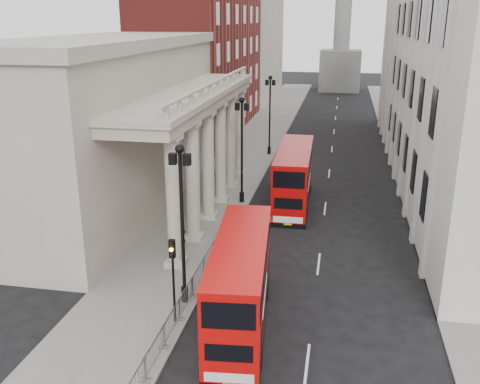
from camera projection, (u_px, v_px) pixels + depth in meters
The scene contains 19 objects.
ground at pixel (173, 349), 23.93m from camera, with size 260.00×260.00×0.00m, color black.
sidewalk_west at pixel (237, 168), 52.45m from camera, with size 6.00×140.00×0.12m, color slate.
sidewalk_east at pixel (411, 177), 49.51m from camera, with size 3.00×140.00×0.12m, color slate.
kerb at pixel (266, 169), 51.93m from camera, with size 0.20×140.00×0.14m, color slate.
portico_building at pixel (110, 129), 40.74m from camera, with size 9.00×28.00×12.00m, color gray.
brick_building at pixel (206, 44), 67.20m from camera, with size 9.00×32.00×22.00m, color maroon.
west_building_far at pixel (249, 41), 97.38m from camera, with size 9.00×30.00×20.00m, color gray.
east_building at pixel (452, 37), 47.07m from camera, with size 8.00×55.00×25.00m, color beige.
monument_column at pixel (343, 8), 103.78m from camera, with size 8.00×8.00×54.20m.
lamp_post_south at pixel (182, 214), 26.25m from camera, with size 1.05×0.44×8.32m.
lamp_post_mid at pixel (242, 143), 41.18m from camera, with size 1.05×0.44×8.32m.
lamp_post_north at pixel (270, 110), 56.12m from camera, with size 1.05×0.44×8.32m.
traffic_light at pixel (173, 266), 24.90m from camera, with size 0.28×0.33×4.30m.
crowd_barriers at pixel (179, 309), 25.86m from camera, with size 0.50×18.75×1.10m.
bus_near at pixel (241, 282), 25.22m from camera, with size 3.35×10.18×4.32m.
bus_far at pixel (294, 176), 41.75m from camera, with size 2.77×10.53×4.52m.
pedestrian_a at pixel (181, 237), 33.44m from camera, with size 0.67×0.44×1.84m, color black.
pedestrian_b at pixel (191, 192), 42.03m from camera, with size 0.93×0.72×1.91m, color black.
pedestrian_c at pixel (214, 178), 46.18m from camera, with size 0.77×0.50×1.57m, color black.
Camera 1 is at (6.83, -19.63, 14.12)m, focal length 40.00 mm.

